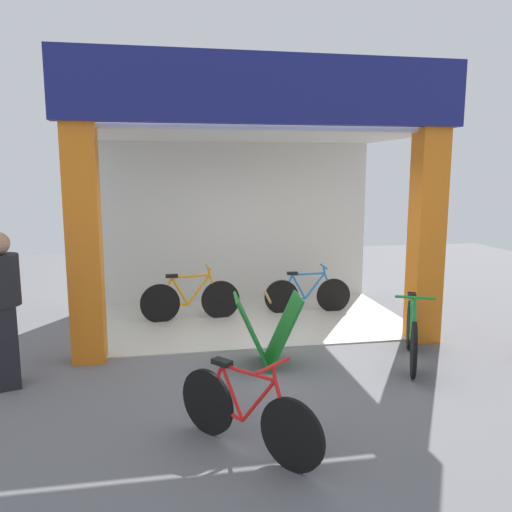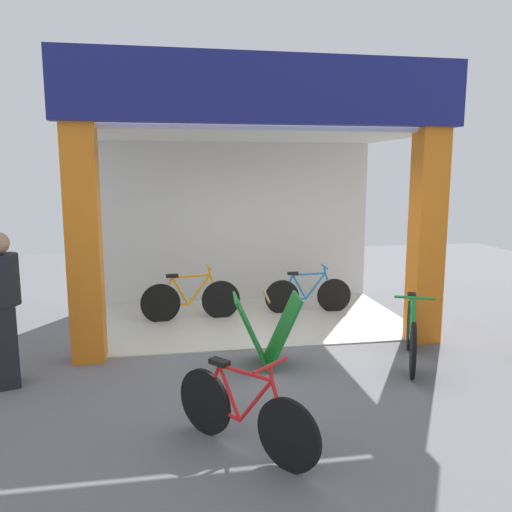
{
  "view_description": "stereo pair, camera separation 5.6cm",
  "coord_description": "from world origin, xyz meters",
  "px_view_note": "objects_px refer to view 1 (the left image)",
  "views": [
    {
      "loc": [
        -1.28,
        -6.44,
        2.34
      ],
      "look_at": [
        0.0,
        0.69,
        1.15
      ],
      "focal_mm": 36.14,
      "sensor_mm": 36.0,
      "label": 1
    },
    {
      "loc": [
        -1.23,
        -6.45,
        2.34
      ],
      "look_at": [
        0.0,
        0.69,
        1.15
      ],
      "focal_mm": 36.14,
      "sensor_mm": 36.0,
      "label": 2
    }
  ],
  "objects_px": {
    "sandwich_board_sign": "(267,330)",
    "bicycle_inside_1": "(190,299)",
    "bicycle_parked_1": "(246,413)",
    "pedestrian_1": "(3,307)",
    "bicycle_parked_0": "(412,333)",
    "bicycle_inside_0": "(307,294)"
  },
  "relations": [
    {
      "from": "bicycle_parked_0",
      "to": "sandwich_board_sign",
      "type": "relative_size",
      "value": 1.73
    },
    {
      "from": "bicycle_inside_1",
      "to": "sandwich_board_sign",
      "type": "bearing_deg",
      "value": -68.32
    },
    {
      "from": "pedestrian_1",
      "to": "bicycle_parked_1",
      "type": "bearing_deg",
      "value": -37.09
    },
    {
      "from": "bicycle_parked_0",
      "to": "pedestrian_1",
      "type": "xyz_separation_m",
      "value": [
        -4.72,
        0.11,
        0.54
      ]
    },
    {
      "from": "bicycle_inside_0",
      "to": "bicycle_parked_1",
      "type": "relative_size",
      "value": 1.22
    },
    {
      "from": "sandwich_board_sign",
      "to": "pedestrian_1",
      "type": "distance_m",
      "value": 2.98
    },
    {
      "from": "bicycle_parked_1",
      "to": "pedestrian_1",
      "type": "height_order",
      "value": "pedestrian_1"
    },
    {
      "from": "bicycle_inside_1",
      "to": "sandwich_board_sign",
      "type": "height_order",
      "value": "sandwich_board_sign"
    },
    {
      "from": "bicycle_parked_1",
      "to": "pedestrian_1",
      "type": "relative_size",
      "value": 0.69
    },
    {
      "from": "bicycle_parked_1",
      "to": "sandwich_board_sign",
      "type": "xyz_separation_m",
      "value": [
        0.56,
        1.89,
        0.1
      ]
    },
    {
      "from": "bicycle_inside_0",
      "to": "sandwich_board_sign",
      "type": "bearing_deg",
      "value": -117.25
    },
    {
      "from": "pedestrian_1",
      "to": "bicycle_parked_0",
      "type": "bearing_deg",
      "value": -1.34
    },
    {
      "from": "bicycle_parked_0",
      "to": "bicycle_inside_1",
      "type": "bearing_deg",
      "value": 138.86
    },
    {
      "from": "bicycle_parked_1",
      "to": "sandwich_board_sign",
      "type": "height_order",
      "value": "sandwich_board_sign"
    },
    {
      "from": "bicycle_inside_0",
      "to": "bicycle_inside_1",
      "type": "bearing_deg",
      "value": -176.64
    },
    {
      "from": "sandwich_board_sign",
      "to": "bicycle_inside_1",
      "type": "bearing_deg",
      "value": 111.68
    },
    {
      "from": "bicycle_parked_1",
      "to": "pedestrian_1",
      "type": "xyz_separation_m",
      "value": [
        -2.37,
        1.79,
        0.56
      ]
    },
    {
      "from": "bicycle_inside_1",
      "to": "sandwich_board_sign",
      "type": "relative_size",
      "value": 1.78
    },
    {
      "from": "bicycle_inside_0",
      "to": "sandwich_board_sign",
      "type": "distance_m",
      "value": 2.46
    },
    {
      "from": "bicycle_inside_0",
      "to": "bicycle_parked_1",
      "type": "xyz_separation_m",
      "value": [
        -1.69,
        -4.07,
        0.02
      ]
    },
    {
      "from": "bicycle_parked_0",
      "to": "sandwich_board_sign",
      "type": "distance_m",
      "value": 1.79
    },
    {
      "from": "bicycle_inside_0",
      "to": "bicycle_parked_1",
      "type": "height_order",
      "value": "bicycle_parked_1"
    }
  ]
}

